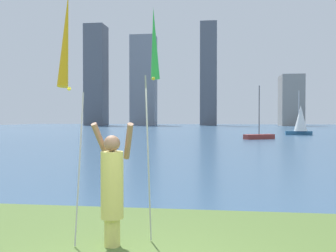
{
  "coord_description": "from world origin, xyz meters",
  "views": [
    {
      "loc": [
        1.05,
        -4.76,
        2.05
      ],
      "look_at": [
        -0.54,
        7.25,
        1.79
      ],
      "focal_mm": 41.75,
      "sensor_mm": 36.0,
      "label": 1
    }
  ],
  "objects_px": {
    "kite_flag_right": "(154,49)",
    "sailboat_0": "(259,136)",
    "person": "(112,185)",
    "kite_flag_left": "(66,43)",
    "sailboat_4": "(300,120)"
  },
  "relations": [
    {
      "from": "kite_flag_left",
      "to": "kite_flag_right",
      "type": "xyz_separation_m",
      "value": [
        1.14,
        1.07,
        0.07
      ]
    },
    {
      "from": "person",
      "to": "kite_flag_left",
      "type": "bearing_deg",
      "value": -139.19
    },
    {
      "from": "person",
      "to": "kite_flag_right",
      "type": "height_order",
      "value": "kite_flag_right"
    },
    {
      "from": "sailboat_0",
      "to": "sailboat_4",
      "type": "xyz_separation_m",
      "value": [
        5.79,
        9.95,
        1.46
      ]
    },
    {
      "from": "sailboat_0",
      "to": "kite_flag_left",
      "type": "bearing_deg",
      "value": -100.43
    },
    {
      "from": "kite_flag_right",
      "to": "sailboat_0",
      "type": "distance_m",
      "value": 32.01
    },
    {
      "from": "sailboat_4",
      "to": "sailboat_0",
      "type": "bearing_deg",
      "value": -120.2
    },
    {
      "from": "kite_flag_right",
      "to": "sailboat_0",
      "type": "relative_size",
      "value": 0.77
    },
    {
      "from": "person",
      "to": "sailboat_4",
      "type": "xyz_separation_m",
      "value": [
        11.22,
        42.07,
        0.8
      ]
    },
    {
      "from": "person",
      "to": "sailboat_0",
      "type": "bearing_deg",
      "value": 82.94
    },
    {
      "from": "kite_flag_left",
      "to": "person",
      "type": "bearing_deg",
      "value": 38.28
    },
    {
      "from": "kite_flag_left",
      "to": "kite_flag_right",
      "type": "relative_size",
      "value": 1.01
    },
    {
      "from": "kite_flag_right",
      "to": "sailboat_0",
      "type": "bearing_deg",
      "value": 81.24
    },
    {
      "from": "sailboat_0",
      "to": "person",
      "type": "bearing_deg",
      "value": -99.59
    },
    {
      "from": "person",
      "to": "sailboat_0",
      "type": "relative_size",
      "value": 0.39
    }
  ]
}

